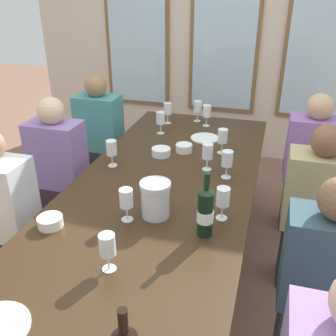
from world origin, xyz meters
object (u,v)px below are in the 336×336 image
(metal_pitcher, at_px, (155,199))
(tasting_bowl_2, at_px, (161,152))
(white_plate_0, at_px, (205,138))
(wine_glass_2, at_px, (161,119))
(wine_glass_3, at_px, (223,198))
(wine_glass_4, at_px, (168,109))
(wine_glass_8, at_px, (207,112))
(seated_person_2, at_px, (60,174))
(wine_glass_9, at_px, (126,200))
(seated_person_1, at_px, (320,290))
(dining_table, at_px, (161,196))
(tasting_bowl_0, at_px, (50,222))
(wine_glass_7, at_px, (223,137))
(seated_person_5, at_px, (309,169))
(wine_glass_5, at_px, (112,149))
(seated_person_0, at_px, (4,221))
(wine_glass_1, at_px, (107,246))
(wine_glass_0, at_px, (208,153))
(wine_glass_6, at_px, (227,160))
(wine_bottle_1, at_px, (205,212))
(seated_person_4, at_px, (100,140))
(seated_person_3, at_px, (313,214))
(tasting_bowl_1, at_px, (184,148))

(metal_pitcher, height_order, tasting_bowl_2, metal_pitcher)
(white_plate_0, bearing_deg, wine_glass_2, 177.32)
(wine_glass_3, relative_size, wine_glass_4, 1.00)
(wine_glass_8, bearing_deg, seated_person_2, -141.73)
(wine_glass_3, bearing_deg, wine_glass_8, 104.24)
(wine_glass_8, height_order, wine_glass_9, same)
(white_plate_0, xyz_separation_m, seated_person_1, (0.79, -1.17, -0.22))
(dining_table, xyz_separation_m, tasting_bowl_0, (-0.40, -0.53, 0.09))
(dining_table, bearing_deg, wine_glass_7, 65.58)
(wine_glass_7, bearing_deg, white_plate_0, 125.85)
(wine_glass_8, distance_m, seated_person_5, 0.91)
(metal_pitcher, height_order, wine_glass_3, metal_pitcher)
(seated_person_1, bearing_deg, tasting_bowl_2, 142.03)
(wine_glass_5, bearing_deg, seated_person_0, -136.57)
(wine_glass_2, bearing_deg, seated_person_5, 6.38)
(wine_glass_2, bearing_deg, wine_glass_4, 93.04)
(wine_glass_5, height_order, seated_person_5, seated_person_5)
(wine_glass_1, height_order, wine_glass_3, same)
(wine_glass_9, bearing_deg, wine_glass_0, 67.56)
(wine_glass_0, xyz_separation_m, wine_glass_3, (0.18, -0.52, 0.00))
(wine_glass_8, bearing_deg, wine_glass_1, -91.79)
(white_plate_0, relative_size, wine_glass_6, 1.24)
(wine_glass_0, xyz_separation_m, seated_person_5, (0.68, 0.65, -0.33))
(dining_table, xyz_separation_m, seated_person_2, (-0.89, 0.34, -0.15))
(metal_pitcher, distance_m, wine_bottle_1, 0.29)
(wine_glass_0, relative_size, wine_glass_2, 1.00)
(tasting_bowl_0, bearing_deg, wine_glass_7, 58.97)
(wine_glass_5, xyz_separation_m, seated_person_4, (-0.51, 0.86, -0.33))
(seated_person_0, bearing_deg, wine_glass_1, -26.12)
(wine_glass_8, bearing_deg, metal_pitcher, -89.79)
(wine_glass_8, distance_m, seated_person_4, 1.00)
(wine_glass_1, relative_size, seated_person_0, 0.16)
(dining_table, bearing_deg, tasting_bowl_2, 106.65)
(tasting_bowl_0, height_order, seated_person_2, seated_person_2)
(tasting_bowl_2, height_order, wine_glass_7, wine_glass_7)
(tasting_bowl_2, distance_m, seated_person_4, 1.01)
(tasting_bowl_2, xyz_separation_m, seated_person_2, (-0.76, -0.08, -0.24))
(wine_glass_0, bearing_deg, metal_pitcher, -104.40)
(metal_pitcher, height_order, wine_glass_1, metal_pitcher)
(wine_glass_9, bearing_deg, seated_person_3, 34.85)
(wine_glass_4, bearing_deg, metal_pitcher, -76.41)
(dining_table, distance_m, wine_glass_8, 1.11)
(wine_glass_3, bearing_deg, wine_glass_9, -162.35)
(tasting_bowl_2, distance_m, wine_glass_0, 0.38)
(tasting_bowl_1, relative_size, seated_person_0, 0.10)
(metal_pitcher, height_order, wine_glass_2, metal_pitcher)
(wine_glass_4, relative_size, seated_person_4, 0.16)
(wine_bottle_1, bearing_deg, wine_glass_6, 88.62)
(dining_table, xyz_separation_m, seated_person_5, (0.89, 0.95, -0.15))
(tasting_bowl_2, relative_size, wine_glass_5, 0.74)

